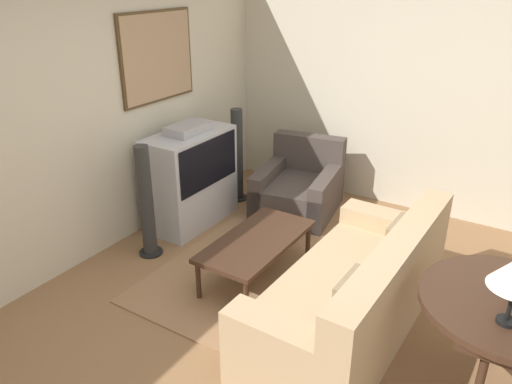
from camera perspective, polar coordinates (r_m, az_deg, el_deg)
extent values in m
plane|color=#8E6642|center=(4.08, 3.63, -14.79)|extent=(12.00, 12.00, 0.00)
cube|color=beige|center=(4.73, -19.30, 8.00)|extent=(12.00, 0.06, 2.70)
cube|color=#4C381E|center=(5.26, -11.22, 14.92)|extent=(1.00, 0.03, 0.89)
cube|color=tan|center=(5.25, -11.07, 14.91)|extent=(0.95, 0.01, 0.84)
cube|color=beige|center=(5.76, 17.06, 11.01)|extent=(0.06, 12.00, 2.70)
cube|color=#99704C|center=(4.62, -0.82, -9.39)|extent=(1.94, 1.52, 0.01)
cube|color=#B7B7BC|center=(5.49, -7.34, -1.17)|extent=(1.02, 0.51, 0.46)
cube|color=#B7B7BC|center=(5.29, -7.62, 3.81)|extent=(1.02, 0.51, 0.56)
cube|color=black|center=(5.14, -5.38, 3.29)|extent=(0.92, 0.01, 0.49)
cube|color=#9E9EA3|center=(5.19, -7.82, 7.18)|extent=(0.46, 0.28, 0.09)
cube|color=tan|center=(3.99, 10.36, -12.31)|extent=(2.06, 0.94, 0.43)
cube|color=tan|center=(3.66, 15.71, -8.41)|extent=(2.05, 0.26, 0.42)
cube|color=tan|center=(4.67, 14.98, -5.76)|extent=(0.26, 0.90, 0.59)
cube|color=tan|center=(3.30, 3.69, -19.18)|extent=(0.26, 0.90, 0.59)
cube|color=#877154|center=(4.10, 16.02, -5.41)|extent=(0.36, 0.13, 0.34)
cube|color=#877154|center=(3.35, 10.83, -12.07)|extent=(0.36, 0.13, 0.34)
cube|color=#473D38|center=(5.70, 4.75, -0.46)|extent=(1.10, 0.99, 0.38)
cube|color=#473D38|center=(5.90, 6.10, 4.54)|extent=(0.32, 0.85, 0.42)
cube|color=#473D38|center=(5.78, 1.59, 0.71)|extent=(0.98, 0.32, 0.52)
cube|color=#473D38|center=(5.59, 8.06, -0.37)|extent=(0.98, 0.32, 0.52)
cube|color=#3D2619|center=(4.40, 0.10, -5.59)|extent=(1.17, 0.57, 0.04)
cylinder|color=#3D2619|center=(4.02, -1.15, -12.16)|extent=(0.04, 0.04, 0.36)
cylinder|color=#3D2619|center=(4.81, 5.96, -5.68)|extent=(0.04, 0.04, 0.36)
cylinder|color=#3D2619|center=(4.26, -6.60, -10.04)|extent=(0.04, 0.04, 0.36)
cylinder|color=#3D2619|center=(5.01, 1.07, -4.24)|extent=(0.04, 0.04, 0.36)
cylinder|color=#3D2619|center=(3.43, 27.14, -11.40)|extent=(1.08, 1.08, 0.04)
cube|color=#3D2619|center=(3.46, 26.94, -12.25)|extent=(0.92, 0.43, 0.08)
cylinder|color=#3D2619|center=(3.95, 26.03, -12.78)|extent=(0.05, 0.05, 0.70)
cylinder|color=black|center=(3.22, 26.68, -13.04)|extent=(0.11, 0.11, 0.02)
cylinder|color=black|center=(5.05, -11.90, -6.74)|extent=(0.23, 0.23, 0.02)
cylinder|color=#2D2D2D|center=(4.80, -12.45, -1.13)|extent=(0.14, 0.14, 1.11)
cylinder|color=black|center=(6.08, -2.09, -0.64)|extent=(0.23, 0.23, 0.02)
cylinder|color=#2D2D2D|center=(5.87, -2.17, 4.20)|extent=(0.14, 0.14, 1.11)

